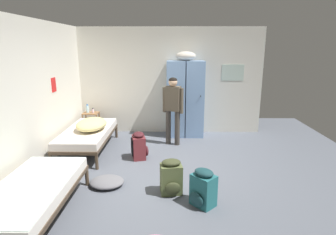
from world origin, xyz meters
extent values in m
plane|color=#565B66|center=(0.00, 0.00, 0.00)|extent=(7.80, 7.80, 0.00)
cube|color=silver|center=(0.00, 2.47, 1.33)|extent=(4.66, 0.06, 2.65)
cube|color=silver|center=(-2.30, 0.00, 1.33)|extent=(0.06, 4.88, 2.65)
cube|color=#B7CCBC|center=(1.58, 2.43, 1.55)|extent=(0.55, 0.01, 0.40)
cube|color=red|center=(-2.26, 0.85, 1.45)|extent=(0.01, 0.20, 0.28)
cube|color=#7A9ECC|center=(0.16, 2.16, 0.93)|extent=(0.44, 0.52, 1.85)
cylinder|color=black|center=(0.28, 1.88, 1.05)|extent=(0.02, 0.03, 0.02)
cube|color=#7A9ECC|center=(0.62, 2.16, 0.93)|extent=(0.44, 0.52, 1.85)
cylinder|color=black|center=(0.74, 1.88, 1.05)|extent=(0.02, 0.03, 0.02)
ellipsoid|color=beige|center=(0.39, 2.16, 1.96)|extent=(0.48, 0.36, 0.22)
cylinder|color=brown|center=(-2.14, 2.04, 0.28)|extent=(0.03, 0.03, 0.55)
cylinder|color=brown|center=(-1.79, 2.04, 0.28)|extent=(0.03, 0.03, 0.55)
cylinder|color=brown|center=(-2.14, 2.31, 0.28)|extent=(0.03, 0.03, 0.55)
cylinder|color=brown|center=(-1.79, 2.31, 0.28)|extent=(0.03, 0.03, 0.55)
cube|color=brown|center=(-1.97, 2.17, 0.19)|extent=(0.38, 0.30, 0.02)
cube|color=brown|center=(-1.97, 2.17, 0.56)|extent=(0.38, 0.30, 0.02)
cylinder|color=#473828|center=(-2.14, -0.49, 0.14)|extent=(0.06, 0.06, 0.28)
cylinder|color=#473828|center=(-1.30, -0.49, 0.14)|extent=(0.06, 0.06, 0.28)
cube|color=#473828|center=(-1.72, -1.41, 0.31)|extent=(0.90, 1.90, 0.06)
cube|color=silver|center=(-1.72, -1.41, 0.41)|extent=(0.87, 1.84, 0.14)
cube|color=silver|center=(-1.72, -1.41, 0.49)|extent=(0.86, 1.82, 0.01)
cylinder|color=#473828|center=(-2.14, 0.10, 0.14)|extent=(0.06, 0.06, 0.28)
cylinder|color=#473828|center=(-1.30, 0.10, 0.14)|extent=(0.06, 0.06, 0.28)
cylinder|color=#473828|center=(-2.14, 1.94, 0.14)|extent=(0.06, 0.06, 0.28)
cylinder|color=#473828|center=(-1.30, 1.94, 0.14)|extent=(0.06, 0.06, 0.28)
cube|color=#473828|center=(-1.72, 1.02, 0.31)|extent=(0.90, 1.90, 0.06)
cube|color=silver|center=(-1.72, 1.02, 0.41)|extent=(0.87, 1.84, 0.14)
cube|color=silver|center=(-1.72, 1.02, 0.49)|extent=(0.86, 1.82, 0.01)
ellipsoid|color=#D1C67F|center=(-1.61, 0.99, 0.61)|extent=(0.61, 0.85, 0.23)
cylinder|color=#3D3833|center=(0.19, 1.44, 0.40)|extent=(0.12, 0.12, 0.79)
cylinder|color=#3D3833|center=(-0.01, 1.51, 0.40)|extent=(0.12, 0.12, 0.79)
cube|color=brown|center=(0.09, 1.48, 1.07)|extent=(0.37, 0.29, 0.54)
cylinder|color=brown|center=(0.28, 1.41, 1.03)|extent=(0.08, 0.08, 0.56)
cylinder|color=brown|center=(-0.10, 1.54, 1.03)|extent=(0.08, 0.08, 0.56)
sphere|color=#DBAD89|center=(0.09, 1.48, 1.43)|extent=(0.19, 0.19, 0.19)
ellipsoid|color=black|center=(0.09, 1.48, 1.48)|extent=(0.18, 0.18, 0.11)
cylinder|color=#B2DBEA|center=(-2.05, 2.19, 0.66)|extent=(0.07, 0.07, 0.18)
cylinder|color=#2666B2|center=(-2.05, 2.19, 0.77)|extent=(0.04, 0.04, 0.04)
cylinder|color=beige|center=(-1.90, 2.13, 0.62)|extent=(0.05, 0.05, 0.11)
cylinder|color=black|center=(-1.90, 2.13, 0.69)|extent=(0.03, 0.03, 0.03)
cube|color=#23666B|center=(0.52, -1.05, 0.23)|extent=(0.40, 0.40, 0.46)
ellipsoid|color=#193D42|center=(0.41, -1.15, 0.15)|extent=(0.22, 0.23, 0.20)
ellipsoid|color=#193D42|center=(0.52, -1.05, 0.50)|extent=(0.36, 0.36, 0.10)
cube|color=black|center=(0.55, -0.89, 0.25)|extent=(0.05, 0.05, 0.32)
cube|color=black|center=(0.68, -1.02, 0.25)|extent=(0.05, 0.05, 0.32)
cube|color=maroon|center=(-0.59, 0.63, 0.23)|extent=(0.31, 0.37, 0.46)
ellipsoid|color=#42191E|center=(-0.44, 0.67, 0.15)|extent=(0.13, 0.25, 0.20)
ellipsoid|color=#42191E|center=(-0.59, 0.63, 0.50)|extent=(0.28, 0.33, 0.10)
cube|color=black|center=(-0.70, 0.51, 0.25)|extent=(0.03, 0.05, 0.32)
cube|color=black|center=(-0.74, 0.69, 0.25)|extent=(0.03, 0.05, 0.32)
cube|color=#566038|center=(0.06, -0.72, 0.23)|extent=(0.35, 0.29, 0.46)
ellipsoid|color=#383D23|center=(0.09, -0.86, 0.15)|extent=(0.25, 0.12, 0.20)
ellipsoid|color=#383D23|center=(0.06, -0.72, 0.50)|extent=(0.32, 0.26, 0.10)
cube|color=black|center=(-0.05, -0.60, 0.25)|extent=(0.05, 0.03, 0.32)
cube|color=black|center=(0.13, -0.57, 0.25)|extent=(0.05, 0.03, 0.32)
ellipsoid|color=slate|center=(-0.97, -0.51, 0.07)|extent=(0.55, 0.47, 0.13)
camera|label=1|loc=(0.08, -4.59, 2.19)|focal=29.85mm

